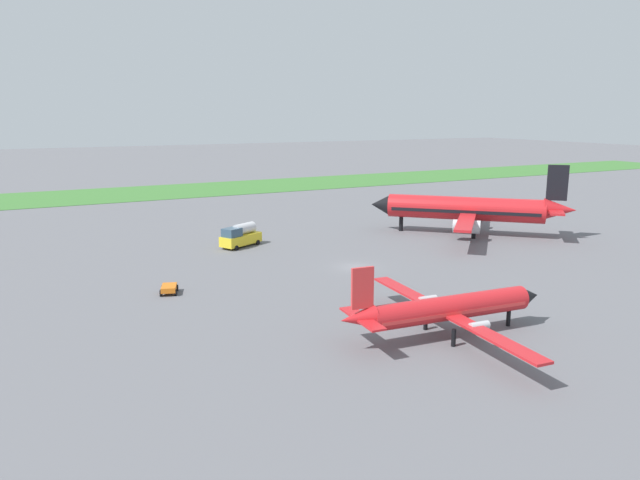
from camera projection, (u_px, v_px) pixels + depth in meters
ground_plane at (355, 267)px, 74.09m from camera, size 600.00×600.00×0.00m
grass_taxiway_strip at (182, 191)px, 146.91m from camera, size 360.00×28.00×0.08m
airplane_foreground_turboprop at (446, 308)px, 50.47m from camera, size 19.94×23.27×6.97m
airplane_midfield_jet at (469, 209)px, 93.07m from camera, size 25.47×25.08×11.30m
baggage_cart_near_gate at (169, 288)px, 63.02m from camera, size 2.41×2.81×0.90m
fuel_truck_midfield at (240, 236)px, 85.12m from camera, size 6.87×5.13×3.29m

